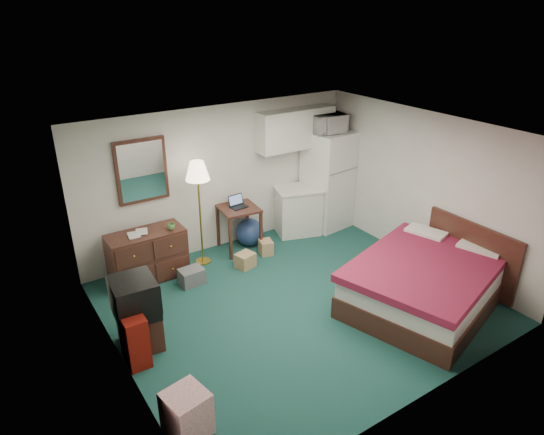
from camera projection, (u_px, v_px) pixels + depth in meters
floor at (296, 303)px, 7.07m from camera, size 5.00×4.50×0.01m
ceiling at (300, 135)px, 6.04m from camera, size 5.00×4.50×0.01m
walls at (298, 225)px, 6.55m from camera, size 5.01×4.51×2.50m
mirror at (142, 171)px, 7.40m from camera, size 0.80×0.06×1.00m
upper_cabinets at (296, 129)px, 8.57m from camera, size 1.50×0.35×0.70m
headboard at (470, 254)px, 7.28m from camera, size 0.06×1.56×1.00m
dresser at (148, 255)px, 7.55m from camera, size 1.17×0.53×0.80m
floor_lamp at (200, 214)px, 7.81m from camera, size 0.39×0.39×1.77m
desk at (239, 228)px, 8.44m from camera, size 0.69×0.69×0.80m
exercise_ball at (250, 232)px, 8.65m from camera, size 0.57×0.57×0.50m
kitchen_counter at (298, 211)px, 9.05m from camera, size 0.93×0.81×0.86m
fridge at (327, 180)px, 9.16m from camera, size 0.84×0.84×1.85m
bed at (424, 285)px, 6.87m from camera, size 2.57×2.25×0.70m
tv_stand at (140, 329)px, 6.11m from camera, size 0.54×0.58×0.48m
suitcase at (135, 339)px, 5.79m from camera, size 0.27×0.42×0.67m
retail_box at (187, 413)px, 4.86m from camera, size 0.47×0.47×0.50m
file_bin at (192, 276)px, 7.49m from camera, size 0.37×0.28×0.26m
cardboard_box_a at (245, 260)px, 7.97m from camera, size 0.34×0.31×0.25m
cardboard_box_b at (266, 247)px, 8.38m from camera, size 0.27×0.30×0.25m
laptop at (239, 202)px, 8.24m from camera, size 0.30×0.25×0.19m
crt_tv at (134, 298)px, 5.89m from camera, size 0.57×0.61×0.49m
microwave at (328, 121)px, 8.62m from camera, size 0.64×0.41×0.41m
book_a at (127, 230)px, 7.20m from camera, size 0.17×0.04×0.24m
book_b at (135, 226)px, 7.31m from camera, size 0.18×0.08×0.24m
mug at (171, 226)px, 7.45m from camera, size 0.13×0.11×0.12m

